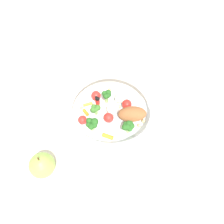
# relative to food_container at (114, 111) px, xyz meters

# --- Properties ---
(ground_plane) EXTENTS (2.40, 2.40, 0.00)m
(ground_plane) POSITION_rel_food_container_xyz_m (0.01, -0.01, -0.03)
(ground_plane) COLOR silver
(food_container) EXTENTS (0.26, 0.26, 0.06)m
(food_container) POSITION_rel_food_container_xyz_m (0.00, 0.00, 0.00)
(food_container) COLOR white
(food_container) RESTS_ON ground_plane
(loose_apple) EXTENTS (0.07, 0.07, 0.08)m
(loose_apple) POSITION_rel_food_container_xyz_m (0.06, 0.24, 0.00)
(loose_apple) COLOR #8CB74C
(loose_apple) RESTS_ON ground_plane
(folded_napkin) EXTENTS (0.14, 0.15, 0.01)m
(folded_napkin) POSITION_rel_food_container_xyz_m (-0.09, -0.23, -0.03)
(folded_napkin) COLOR white
(folded_napkin) RESTS_ON ground_plane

